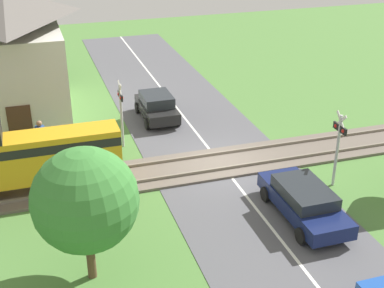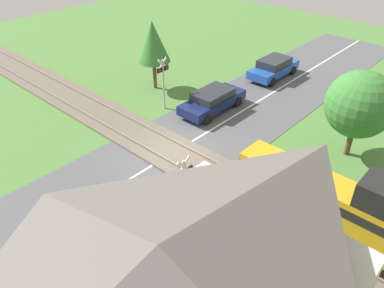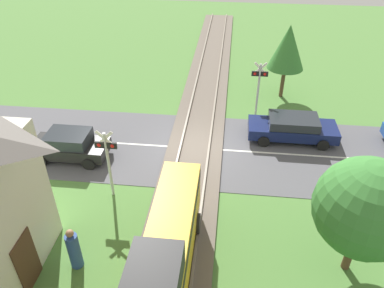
{
  "view_description": "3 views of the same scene",
  "coord_description": "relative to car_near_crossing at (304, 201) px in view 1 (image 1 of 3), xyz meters",
  "views": [
    {
      "loc": [
        -19.88,
        7.68,
        11.19
      ],
      "look_at": [
        0.0,
        1.36,
        1.2
      ],
      "focal_mm": 50.0,
      "sensor_mm": 36.0,
      "label": 1
    },
    {
      "loc": [
        10.91,
        11.28,
        11.04
      ],
      "look_at": [
        0.0,
        1.36,
        1.2
      ],
      "focal_mm": 35.0,
      "sensor_mm": 36.0,
      "label": 2
    },
    {
      "loc": [
        -1.6,
        15.52,
        10.97
      ],
      "look_at": [
        0.0,
        1.36,
        1.2
      ],
      "focal_mm": 35.0,
      "sensor_mm": 36.0,
      "label": 3
    }
  ],
  "objects": [
    {
      "name": "crossing_signal_east_approach",
      "position": [
        8.09,
        5.26,
        1.37
      ],
      "size": [
        0.9,
        0.18,
        3.26
      ],
      "color": "#B7B7B7",
      "rests_on": "ground_plane"
    },
    {
      "name": "pedestrian_by_station",
      "position": [
        8.29,
        9.0,
        0.08
      ],
      "size": [
        0.43,
        0.43,
        1.73
      ],
      "color": "#2D4C8E",
      "rests_on": "ground_plane"
    },
    {
      "name": "tree_roadside_hedge",
      "position": [
        -1.05,
        8.03,
        2.12
      ],
      "size": [
        3.25,
        3.25,
        4.46
      ],
      "color": "brown",
      "rests_on": "ground_plane"
    },
    {
      "name": "crossing_signal_west_approach",
      "position": [
        1.78,
        -2.38,
        1.37
      ],
      "size": [
        0.9,
        0.18,
        3.26
      ],
      "color": "#B7B7B7",
      "rests_on": "ground_plane"
    },
    {
      "name": "car_far_side",
      "position": [
        10.87,
        2.88,
        0.03
      ],
      "size": [
        3.64,
        1.82,
        1.41
      ],
      "color": "black",
      "rests_on": "ground_plane"
    },
    {
      "name": "tree_by_station",
      "position": [
        19.88,
        8.91,
        2.96
      ],
      "size": [
        2.94,
        2.94,
        5.45
      ],
      "color": "brown",
      "rests_on": "ground_plane"
    },
    {
      "name": "station_building",
      "position": [
        13.44,
        9.84,
        2.59
      ],
      "size": [
        8.51,
        5.26,
        6.79
      ],
      "color": "beige",
      "rests_on": "ground_plane"
    },
    {
      "name": "ground_plane",
      "position": [
        4.94,
        1.44,
        -0.71
      ],
      "size": [
        60.0,
        60.0,
        0.0
      ],
      "primitive_type": "plane",
      "color": "#4C7A38"
    },
    {
      "name": "track_bed",
      "position": [
        4.94,
        1.44,
        -0.64
      ],
      "size": [
        2.8,
        48.0,
        0.24
      ],
      "color": "#665B51",
      "rests_on": "ground_plane"
    },
    {
      "name": "road_surface",
      "position": [
        4.94,
        1.44,
        -0.7
      ],
      "size": [
        48.0,
        6.4,
        0.02
      ],
      "color": "#515156",
      "rests_on": "ground_plane"
    },
    {
      "name": "car_near_crossing",
      "position": [
        0.0,
        0.0,
        0.0
      ],
      "size": [
        4.54,
        1.91,
        1.32
      ],
      "color": "#141E4C",
      "rests_on": "ground_plane"
    }
  ]
}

